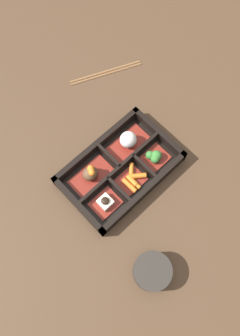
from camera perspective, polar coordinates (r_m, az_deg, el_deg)
name	(u,v)px	position (r m, az deg, el deg)	size (l,w,h in m)	color
ground_plane	(120,171)	(0.87, 0.00, -0.56)	(3.00, 3.00, 0.00)	#4C3523
bento_base	(120,171)	(0.87, 0.00, -0.45)	(0.30, 0.19, 0.01)	black
bento_rim	(120,169)	(0.85, 0.08, -0.16)	(0.30, 0.19, 0.04)	black
bowl_stew	(91,174)	(0.84, -5.14, -1.03)	(0.11, 0.06, 0.05)	maroon
bowl_rice	(128,141)	(0.87, 1.42, 4.78)	(0.11, 0.06, 0.05)	maroon
bowl_tofu	(105,203)	(0.83, -2.56, -6.02)	(0.07, 0.06, 0.03)	maroon
bowl_carrots	(132,179)	(0.85, 2.15, -1.96)	(0.07, 0.07, 0.02)	maroon
bowl_greens	(155,157)	(0.87, 6.04, 1.94)	(0.07, 0.06, 0.03)	maroon
tea_cup	(152,271)	(0.80, 5.62, -17.46)	(0.09, 0.09, 0.05)	#2D2823
chopsticks	(106,72)	(1.02, -2.46, 16.33)	(0.21, 0.10, 0.01)	brown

